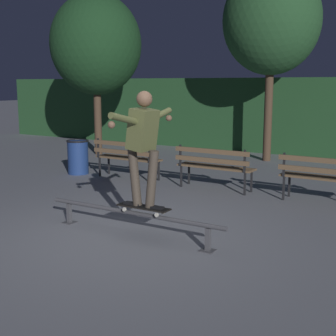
{
  "coord_description": "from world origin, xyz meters",
  "views": [
    {
      "loc": [
        3.72,
        -5.05,
        2.1
      ],
      "look_at": [
        0.1,
        0.87,
        0.85
      ],
      "focal_mm": 50.29,
      "sensor_mm": 36.0,
      "label": 1
    }
  ],
  "objects_px": {
    "park_bench_left_center": "(214,164)",
    "trash_can": "(78,156)",
    "tree_behind_benches": "(272,21)",
    "skateboard": "(143,207)",
    "tree_far_left": "(96,45)",
    "park_bench_leftmost": "(126,155)",
    "park_bench_right_center": "(325,174)",
    "skateboarder": "(143,139)",
    "grind_rail": "(132,216)"
  },
  "relations": [
    {
      "from": "park_bench_right_center",
      "to": "skateboard",
      "type": "bearing_deg",
      "value": -117.65
    },
    {
      "from": "skateboard",
      "to": "trash_can",
      "type": "distance_m",
      "value": 5.04
    },
    {
      "from": "tree_behind_benches",
      "to": "trash_can",
      "type": "distance_m",
      "value": 6.17
    },
    {
      "from": "park_bench_left_center",
      "to": "tree_far_left",
      "type": "distance_m",
      "value": 6.33
    },
    {
      "from": "park_bench_leftmost",
      "to": "park_bench_left_center",
      "type": "relative_size",
      "value": 1.0
    },
    {
      "from": "skateboard",
      "to": "tree_behind_benches",
      "type": "bearing_deg",
      "value": 96.69
    },
    {
      "from": "grind_rail",
      "to": "tree_far_left",
      "type": "relative_size",
      "value": 0.61
    },
    {
      "from": "skateboarder",
      "to": "park_bench_leftmost",
      "type": "xyz_separation_m",
      "value": [
        -2.64,
        3.18,
        -0.83
      ]
    },
    {
      "from": "grind_rail",
      "to": "tree_far_left",
      "type": "bearing_deg",
      "value": 133.08
    },
    {
      "from": "park_bench_leftmost",
      "to": "park_bench_right_center",
      "type": "distance_m",
      "value": 4.3
    },
    {
      "from": "skateboarder",
      "to": "tree_far_left",
      "type": "distance_m",
      "value": 8.26
    },
    {
      "from": "skateboard",
      "to": "tree_far_left",
      "type": "xyz_separation_m",
      "value": [
        -5.6,
        5.78,
        2.78
      ]
    },
    {
      "from": "tree_far_left",
      "to": "trash_can",
      "type": "xyz_separation_m",
      "value": [
        1.62,
        -2.69,
        -2.8
      ]
    },
    {
      "from": "skateboarder",
      "to": "park_bench_right_center",
      "type": "bearing_deg",
      "value": 62.39
    },
    {
      "from": "grind_rail",
      "to": "park_bench_leftmost",
      "type": "relative_size",
      "value": 1.79
    },
    {
      "from": "park_bench_right_center",
      "to": "park_bench_left_center",
      "type": "bearing_deg",
      "value": 180.0
    },
    {
      "from": "park_bench_right_center",
      "to": "tree_behind_benches",
      "type": "bearing_deg",
      "value": 121.68
    },
    {
      "from": "grind_rail",
      "to": "tree_far_left",
      "type": "height_order",
      "value": "tree_far_left"
    },
    {
      "from": "park_bench_left_center",
      "to": "trash_can",
      "type": "relative_size",
      "value": 2.01
    },
    {
      "from": "tree_behind_benches",
      "to": "trash_can",
      "type": "height_order",
      "value": "tree_behind_benches"
    },
    {
      "from": "skateboard",
      "to": "tree_behind_benches",
      "type": "relative_size",
      "value": 0.15
    },
    {
      "from": "skateboard",
      "to": "park_bench_left_center",
      "type": "height_order",
      "value": "park_bench_left_center"
    },
    {
      "from": "park_bench_right_center",
      "to": "tree_behind_benches",
      "type": "xyz_separation_m",
      "value": [
        -2.51,
        4.07,
        3.18
      ]
    },
    {
      "from": "skateboarder",
      "to": "trash_can",
      "type": "xyz_separation_m",
      "value": [
        -3.98,
        3.09,
        -0.96
      ]
    },
    {
      "from": "skateboard",
      "to": "park_bench_right_center",
      "type": "distance_m",
      "value": 3.59
    },
    {
      "from": "tree_far_left",
      "to": "tree_behind_benches",
      "type": "height_order",
      "value": "tree_behind_benches"
    },
    {
      "from": "skateboarder",
      "to": "park_bench_left_center",
      "type": "distance_m",
      "value": 3.32
    },
    {
      "from": "skateboard",
      "to": "park_bench_leftmost",
      "type": "height_order",
      "value": "park_bench_leftmost"
    },
    {
      "from": "park_bench_left_center",
      "to": "skateboard",
      "type": "bearing_deg",
      "value": -81.28
    },
    {
      "from": "park_bench_left_center",
      "to": "park_bench_right_center",
      "type": "height_order",
      "value": "same"
    },
    {
      "from": "grind_rail",
      "to": "tree_far_left",
      "type": "distance_m",
      "value": 8.44
    },
    {
      "from": "skateboard",
      "to": "park_bench_left_center",
      "type": "bearing_deg",
      "value": 98.72
    },
    {
      "from": "skateboard",
      "to": "park_bench_right_center",
      "type": "xyz_separation_m",
      "value": [
        1.66,
        3.18,
        0.1
      ]
    },
    {
      "from": "skateboard",
      "to": "trash_can",
      "type": "height_order",
      "value": "trash_can"
    },
    {
      "from": "park_bench_left_center",
      "to": "park_bench_right_center",
      "type": "relative_size",
      "value": 1.0
    },
    {
      "from": "grind_rail",
      "to": "skateboarder",
      "type": "distance_m",
      "value": 1.11
    },
    {
      "from": "skateboard",
      "to": "trash_can",
      "type": "bearing_deg",
      "value": 142.19
    },
    {
      "from": "skateboard",
      "to": "skateboarder",
      "type": "distance_m",
      "value": 0.94
    },
    {
      "from": "park_bench_left_center",
      "to": "tree_behind_benches",
      "type": "bearing_deg",
      "value": 95.08
    },
    {
      "from": "park_bench_right_center",
      "to": "tree_far_left",
      "type": "height_order",
      "value": "tree_far_left"
    },
    {
      "from": "tree_far_left",
      "to": "trash_can",
      "type": "height_order",
      "value": "tree_far_left"
    },
    {
      "from": "skateboarder",
      "to": "grind_rail",
      "type": "bearing_deg",
      "value": 180.0
    },
    {
      "from": "grind_rail",
      "to": "trash_can",
      "type": "distance_m",
      "value": 4.89
    },
    {
      "from": "park_bench_leftmost",
      "to": "park_bench_left_center",
      "type": "bearing_deg",
      "value": 0.0
    },
    {
      "from": "park_bench_leftmost",
      "to": "park_bench_left_center",
      "type": "xyz_separation_m",
      "value": [
        2.15,
        0.0,
        0.0
      ]
    },
    {
      "from": "skateboarder",
      "to": "tree_far_left",
      "type": "relative_size",
      "value": 0.33
    },
    {
      "from": "tree_far_left",
      "to": "skateboarder",
      "type": "bearing_deg",
      "value": -45.89
    },
    {
      "from": "park_bench_leftmost",
      "to": "trash_can",
      "type": "xyz_separation_m",
      "value": [
        -1.34,
        -0.09,
        -0.12
      ]
    },
    {
      "from": "skateboard",
      "to": "tree_behind_benches",
      "type": "height_order",
      "value": "tree_behind_benches"
    },
    {
      "from": "skateboarder",
      "to": "park_bench_leftmost",
      "type": "height_order",
      "value": "skateboarder"
    }
  ]
}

